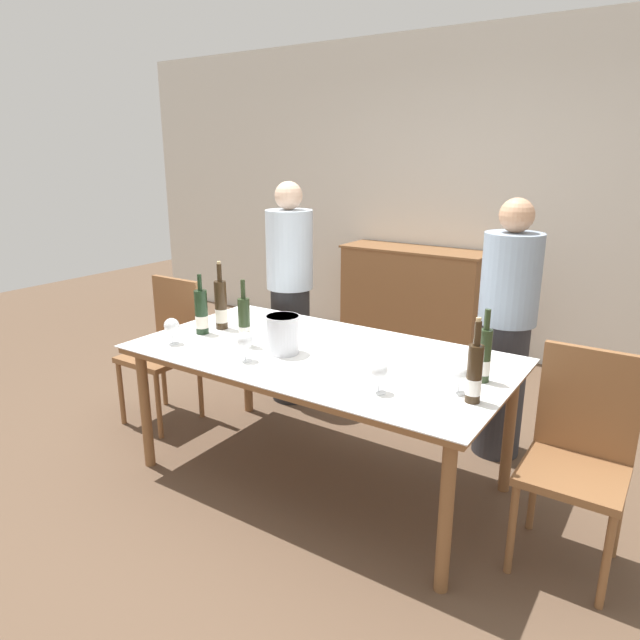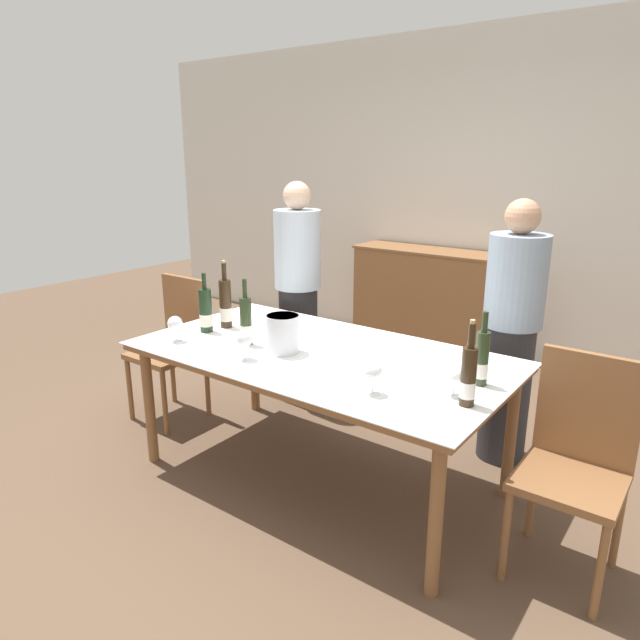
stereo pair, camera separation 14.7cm
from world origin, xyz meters
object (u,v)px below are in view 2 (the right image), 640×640
at_px(sideboard_cabinet, 426,301).
at_px(wine_bottle_4, 226,305).
at_px(wine_bottle_3, 468,377).
at_px(chair_right_end, 578,452).
at_px(person_host, 298,295).
at_px(wine_glass_3, 373,373).
at_px(wine_bottle_2, 482,359).
at_px(ice_bucket, 283,333).
at_px(wine_glass_1, 454,378).
at_px(wine_glass_2, 175,324).
at_px(person_guest_left, 511,336).
at_px(wine_bottle_1, 206,312).
at_px(dining_table, 320,363).
at_px(wine_glass_0, 244,340).
at_px(chair_left_end, 176,338).
at_px(wine_bottle_0, 246,322).

xyz_separation_m(sideboard_cabinet, wine_bottle_4, (-0.21, -2.30, 0.42)).
bearing_deg(wine_bottle_3, chair_right_end, 31.85).
bearing_deg(person_host, wine_glass_3, -40.18).
height_order(sideboard_cabinet, wine_bottle_4, wine_bottle_4).
bearing_deg(wine_bottle_2, sideboard_cabinet, 121.48).
relative_size(ice_bucket, wine_bottle_4, 0.50).
bearing_deg(wine_glass_1, ice_bucket, -179.81).
relative_size(wine_glass_2, person_host, 0.09).
relative_size(wine_glass_3, person_guest_left, 0.10).
xyz_separation_m(wine_bottle_1, person_guest_left, (1.50, 0.95, -0.11)).
xyz_separation_m(wine_bottle_3, wine_glass_2, (-1.66, -0.17, -0.03)).
xyz_separation_m(dining_table, person_host, (-0.79, 0.79, 0.10)).
bearing_deg(wine_glass_1, wine_glass_2, -171.90).
distance_m(wine_glass_0, wine_glass_2, 0.52).
xyz_separation_m(wine_bottle_1, wine_bottle_3, (1.66, -0.06, 0.00)).
distance_m(ice_bucket, chair_left_end, 1.20).
bearing_deg(wine_glass_0, chair_left_end, 158.81).
bearing_deg(chair_left_end, person_guest_left, 20.33).
height_order(wine_glass_0, wine_glass_3, wine_glass_0).
relative_size(ice_bucket, wine_bottle_1, 0.58).
distance_m(wine_bottle_4, chair_right_end, 2.07).
distance_m(sideboard_cabinet, wine_bottle_1, 2.48).
height_order(dining_table, wine_bottle_3, wine_bottle_3).
distance_m(sideboard_cabinet, wine_bottle_2, 2.67).
bearing_deg(wine_glass_3, wine_bottle_4, 164.99).
bearing_deg(dining_table, ice_bucket, -144.16).
bearing_deg(ice_bucket, sideboard_cabinet, 98.48).
bearing_deg(sideboard_cabinet, wine_glass_0, -84.00).
bearing_deg(sideboard_cabinet, wine_glass_2, -95.12).
xyz_separation_m(wine_bottle_3, wine_bottle_4, (-1.63, 0.20, 0.01)).
distance_m(wine_bottle_1, person_guest_left, 1.78).
relative_size(wine_glass_1, chair_left_end, 0.13).
distance_m(wine_glass_3, person_host, 1.70).
bearing_deg(person_host, ice_bucket, -55.44).
bearing_deg(chair_left_end, wine_bottle_1, -19.89).
height_order(wine_bottle_4, person_guest_left, person_guest_left).
relative_size(sideboard_cabinet, wine_bottle_2, 3.83).
xyz_separation_m(wine_glass_2, chair_left_end, (-0.54, 0.43, -0.30)).
height_order(sideboard_cabinet, chair_left_end, chair_left_end).
bearing_deg(chair_right_end, ice_bucket, -171.99).
xyz_separation_m(wine_bottle_1, wine_bottle_4, (0.03, 0.14, 0.02)).
relative_size(wine_bottle_1, wine_glass_1, 2.77).
xyz_separation_m(wine_bottle_0, wine_bottle_4, (-0.33, 0.17, 0.01)).
xyz_separation_m(wine_bottle_3, person_host, (-1.68, 0.96, -0.08)).
relative_size(wine_glass_1, chair_right_end, 0.13).
relative_size(ice_bucket, wine_bottle_0, 0.55).
xyz_separation_m(wine_bottle_1, person_host, (-0.02, 0.90, -0.08)).
bearing_deg(wine_glass_1, wine_glass_3, -147.22).
relative_size(ice_bucket, wine_glass_3, 1.39).
relative_size(dining_table, chair_right_end, 2.08).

